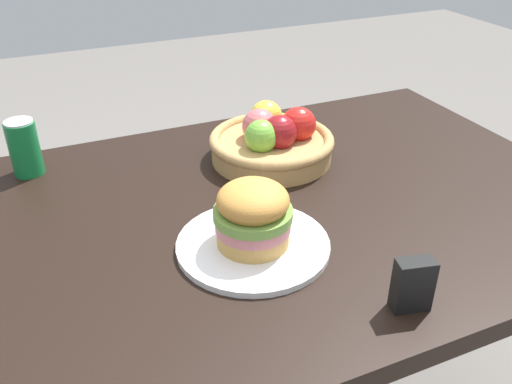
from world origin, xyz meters
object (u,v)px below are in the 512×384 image
soda_can (24,148)px  plate (253,245)px  fruit_basket (272,140)px  napkin_holder (413,285)px  sandwich (253,214)px

soda_can → plate: bearing=-53.1°
plate → fruit_basket: size_ratio=0.96×
fruit_basket → plate: bearing=-120.6°
soda_can → fruit_basket: 0.55m
plate → fruit_basket: 0.36m
soda_can → napkin_holder: bearing=-54.2°
sandwich → napkin_holder: bearing=-56.4°
plate → fruit_basket: (0.18, 0.31, 0.04)m
fruit_basket → napkin_holder: 0.55m
soda_can → napkin_holder: size_ratio=1.40×
plate → fruit_basket: bearing=59.4°
fruit_basket → napkin_holder: (-0.02, -0.55, -0.00)m
plate → napkin_holder: napkin_holder is taller
fruit_basket → napkin_holder: bearing=-92.2°
fruit_basket → napkin_holder: fruit_basket is taller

